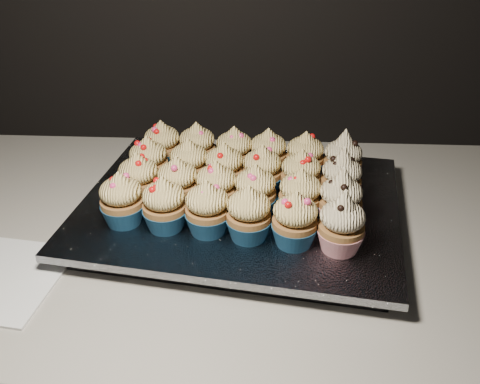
{
  "coord_description": "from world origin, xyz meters",
  "views": [
    {
      "loc": [
        0.25,
        1.01,
        1.37
      ],
      "look_at": [
        0.21,
        1.71,
        0.95
      ],
      "focal_mm": 40.0,
      "sensor_mm": 36.0,
      "label": 1
    }
  ],
  "objects": [
    {
      "name": "baking_tray",
      "position": [
        0.21,
        1.71,
        0.91
      ],
      "size": [
        0.49,
        0.4,
        0.02
      ],
      "primitive_type": "cube",
      "rotation": [
        0.0,
        0.0,
        -0.14
      ],
      "color": "black",
      "rests_on": "worktop"
    },
    {
      "name": "cupcake_17",
      "position": [
        0.36,
        1.72,
        0.97
      ],
      "size": [
        0.06,
        0.06,
        0.1
      ],
      "color": "#B1182B",
      "rests_on": "foil_lining"
    },
    {
      "name": "cupcake_15",
      "position": [
        0.24,
        1.74,
        0.97
      ],
      "size": [
        0.06,
        0.06,
        0.08
      ],
      "color": "navy",
      "rests_on": "foil_lining"
    },
    {
      "name": "cupcake_6",
      "position": [
        0.06,
        1.7,
        0.97
      ],
      "size": [
        0.06,
        0.06,
        0.08
      ],
      "color": "navy",
      "rests_on": "foil_lining"
    },
    {
      "name": "cupcake_0",
      "position": [
        0.04,
        1.64,
        0.97
      ],
      "size": [
        0.06,
        0.06,
        0.08
      ],
      "color": "navy",
      "rests_on": "foil_lining"
    },
    {
      "name": "cupcake_16",
      "position": [
        0.3,
        1.73,
        0.97
      ],
      "size": [
        0.06,
        0.06,
        0.08
      ],
      "color": "navy",
      "rests_on": "foil_lining"
    },
    {
      "name": "cupcake_8",
      "position": [
        0.18,
        1.69,
        0.97
      ],
      "size": [
        0.06,
        0.06,
        0.08
      ],
      "color": "navy",
      "rests_on": "foil_lining"
    },
    {
      "name": "cupcake_1",
      "position": [
        0.11,
        1.63,
        0.97
      ],
      "size": [
        0.06,
        0.06,
        0.08
      ],
      "color": "navy",
      "rests_on": "foil_lining"
    },
    {
      "name": "cupcake_12",
      "position": [
        0.06,
        1.76,
        0.97
      ],
      "size": [
        0.06,
        0.06,
        0.08
      ],
      "color": "navy",
      "rests_on": "foil_lining"
    },
    {
      "name": "foil_lining",
      "position": [
        0.21,
        1.71,
        0.93
      ],
      "size": [
        0.53,
        0.44,
        0.01
      ],
      "primitive_type": "cube",
      "rotation": [
        0.0,
        0.0,
        -0.14
      ],
      "color": "silver",
      "rests_on": "baking_tray"
    },
    {
      "name": "cupcake_13",
      "position": [
        0.13,
        1.76,
        0.97
      ],
      "size": [
        0.06,
        0.06,
        0.08
      ],
      "color": "navy",
      "rests_on": "foil_lining"
    },
    {
      "name": "cupcake_10",
      "position": [
        0.3,
        1.67,
        0.97
      ],
      "size": [
        0.06,
        0.06,
        0.08
      ],
      "color": "navy",
      "rests_on": "foil_lining"
    },
    {
      "name": "cupcake_2",
      "position": [
        0.17,
        1.63,
        0.97
      ],
      "size": [
        0.06,
        0.06,
        0.08
      ],
      "color": "navy",
      "rests_on": "foil_lining"
    },
    {
      "name": "cupcake_23",
      "position": [
        0.37,
        1.78,
        0.97
      ],
      "size": [
        0.06,
        0.06,
        0.1
      ],
      "color": "#B1182B",
      "rests_on": "foil_lining"
    },
    {
      "name": "cupcake_19",
      "position": [
        0.13,
        1.82,
        0.97
      ],
      "size": [
        0.06,
        0.06,
        0.08
      ],
      "color": "navy",
      "rests_on": "foil_lining"
    },
    {
      "name": "cupcake_11",
      "position": [
        0.36,
        1.66,
        0.97
      ],
      "size": [
        0.06,
        0.06,
        0.1
      ],
      "color": "#B1182B",
      "rests_on": "foil_lining"
    },
    {
      "name": "cupcake_21",
      "position": [
        0.25,
        1.8,
        0.97
      ],
      "size": [
        0.06,
        0.06,
        0.08
      ],
      "color": "navy",
      "rests_on": "foil_lining"
    },
    {
      "name": "cupcake_20",
      "position": [
        0.19,
        1.81,
        0.97
      ],
      "size": [
        0.06,
        0.06,
        0.08
      ],
      "color": "navy",
      "rests_on": "foil_lining"
    },
    {
      "name": "cupcake_18",
      "position": [
        0.07,
        1.82,
        0.97
      ],
      "size": [
        0.06,
        0.06,
        0.08
      ],
      "color": "navy",
      "rests_on": "foil_lining"
    },
    {
      "name": "worktop",
      "position": [
        0.0,
        1.7,
        0.88
      ],
      "size": [
        2.44,
        0.64,
        0.04
      ],
      "primitive_type": "cube",
      "color": "beige",
      "rests_on": "cabinet"
    },
    {
      "name": "cupcake_9",
      "position": [
        0.23,
        1.68,
        0.97
      ],
      "size": [
        0.06,
        0.06,
        0.08
      ],
      "color": "navy",
      "rests_on": "foil_lining"
    },
    {
      "name": "cupcake_14",
      "position": [
        0.18,
        1.75,
        0.97
      ],
      "size": [
        0.06,
        0.06,
        0.08
      ],
      "color": "navy",
      "rests_on": "foil_lining"
    },
    {
      "name": "cupcake_3",
      "position": [
        0.23,
        1.62,
        0.97
      ],
      "size": [
        0.06,
        0.06,
        0.08
      ],
      "color": "navy",
      "rests_on": "foil_lining"
    },
    {
      "name": "cupcake_22",
      "position": [
        0.31,
        1.79,
        0.97
      ],
      "size": [
        0.06,
        0.06,
        0.08
      ],
      "color": "navy",
      "rests_on": "foil_lining"
    },
    {
      "name": "cupcake_7",
      "position": [
        0.12,
        1.69,
        0.97
      ],
      "size": [
        0.06,
        0.06,
        0.08
      ],
      "color": "navy",
      "rests_on": "foil_lining"
    },
    {
      "name": "cupcake_4",
      "position": [
        0.29,
        1.6,
        0.97
      ],
      "size": [
        0.06,
        0.06,
        0.08
      ],
      "color": "navy",
      "rests_on": "foil_lining"
    },
    {
      "name": "cupcake_5",
      "position": [
        0.35,
        1.6,
        0.97
      ],
      "size": [
        0.06,
        0.06,
        0.1
      ],
      "color": "#B1182B",
      "rests_on": "foil_lining"
    }
  ]
}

